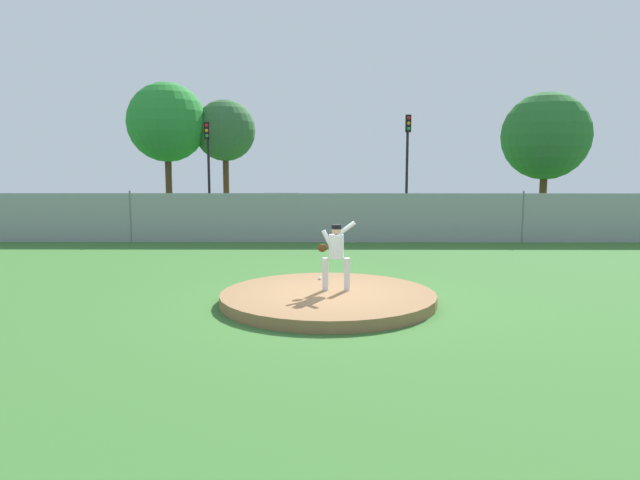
# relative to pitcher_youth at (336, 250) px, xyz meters

# --- Properties ---
(ground_plane) EXTENTS (80.00, 80.00, 0.00)m
(ground_plane) POSITION_rel_pitcher_youth_xyz_m (-0.17, 5.80, -1.12)
(ground_plane) COLOR #386B2D
(asphalt_strip) EXTENTS (44.00, 7.00, 0.01)m
(asphalt_strip) POSITION_rel_pitcher_youth_xyz_m (-0.17, 14.30, -1.12)
(asphalt_strip) COLOR #2B2B2D
(asphalt_strip) RESTS_ON ground_plane
(pitchers_mound) EXTENTS (4.60, 4.60, 0.23)m
(pitchers_mound) POSITION_rel_pitcher_youth_xyz_m (-0.17, -0.20, -1.00)
(pitchers_mound) COLOR olive
(pitchers_mound) RESTS_ON ground_plane
(pitcher_youth) EXTENTS (0.82, 0.32, 1.52)m
(pitcher_youth) POSITION_rel_pitcher_youth_xyz_m (0.00, 0.00, 0.00)
(pitcher_youth) COLOR silver
(pitcher_youth) RESTS_ON pitchers_mound
(baseball) EXTENTS (0.07, 0.07, 0.07)m
(baseball) POSITION_rel_pitcher_youth_xyz_m (-0.35, 1.20, -0.85)
(baseball) COLOR white
(baseball) RESTS_ON pitchers_mound
(chainlink_fence) EXTENTS (38.29, 0.07, 2.02)m
(chainlink_fence) POSITION_rel_pitcher_youth_xyz_m (-0.17, 9.80, -0.16)
(chainlink_fence) COLOR gray
(chainlink_fence) RESTS_ON ground_plane
(parked_car_slate) EXTENTS (2.09, 4.50, 1.54)m
(parked_car_slate) POSITION_rel_pitcher_youth_xyz_m (4.41, 14.39, -0.38)
(parked_car_slate) COLOR slate
(parked_car_slate) RESTS_ON ground_plane
(parked_car_teal) EXTENTS (2.10, 4.76, 1.70)m
(parked_car_teal) POSITION_rel_pitcher_youth_xyz_m (-2.37, 14.15, -0.30)
(parked_car_teal) COLOR #146066
(parked_car_teal) RESTS_ON ground_plane
(parked_car_white) EXTENTS (2.12, 4.65, 1.66)m
(parked_car_white) POSITION_rel_pitcher_youth_xyz_m (-11.32, 14.00, -0.32)
(parked_car_white) COLOR silver
(parked_car_white) RESTS_ON ground_plane
(parked_car_burgundy) EXTENTS (1.90, 4.53, 1.59)m
(parked_car_burgundy) POSITION_rel_pitcher_youth_xyz_m (10.31, 14.38, -0.35)
(parked_car_burgundy) COLOR maroon
(parked_car_burgundy) RESTS_ON ground_plane
(parked_car_navy) EXTENTS (1.96, 4.09, 1.69)m
(parked_car_navy) POSITION_rel_pitcher_youth_xyz_m (-6.74, 14.12, -0.32)
(parked_car_navy) COLOR #161E4C
(parked_car_navy) RESTS_ON ground_plane
(traffic_cone_orange) EXTENTS (0.40, 0.40, 0.55)m
(traffic_cone_orange) POSITION_rel_pitcher_youth_xyz_m (-4.55, 16.51, -0.86)
(traffic_cone_orange) COLOR orange
(traffic_cone_orange) RESTS_ON asphalt_strip
(traffic_light_near) EXTENTS (0.28, 0.46, 5.32)m
(traffic_light_near) POSITION_rel_pitcher_youth_xyz_m (-6.47, 18.35, 2.49)
(traffic_light_near) COLOR black
(traffic_light_near) RESTS_ON ground_plane
(traffic_light_far) EXTENTS (0.28, 0.46, 5.68)m
(traffic_light_far) POSITION_rel_pitcher_youth_xyz_m (4.18, 18.14, 2.71)
(traffic_light_far) COLOR black
(traffic_light_far) RESTS_ON ground_plane
(tree_tall_centre) EXTENTS (4.77, 4.77, 8.04)m
(tree_tall_centre) POSITION_rel_pitcher_youth_xyz_m (-9.79, 22.52, 4.52)
(tree_tall_centre) COLOR #4C331E
(tree_tall_centre) RESTS_ON ground_plane
(tree_broad_left) EXTENTS (3.79, 3.79, 7.13)m
(tree_broad_left) POSITION_rel_pitcher_youth_xyz_m (-6.42, 23.47, 4.08)
(tree_broad_left) COLOR #4C331E
(tree_broad_left) RESTS_ON ground_plane
(tree_leaning_west) EXTENTS (5.46, 5.46, 7.64)m
(tree_leaning_west) POSITION_rel_pitcher_youth_xyz_m (13.68, 23.80, 3.77)
(tree_leaning_west) COLOR #4C331E
(tree_leaning_west) RESTS_ON ground_plane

